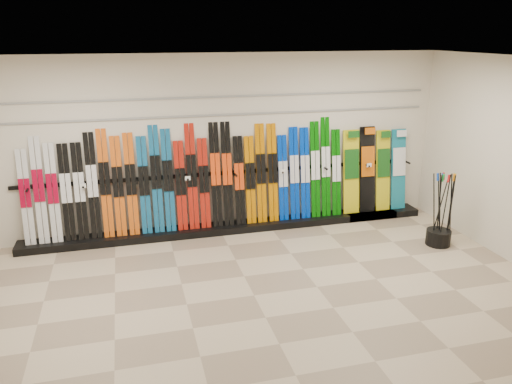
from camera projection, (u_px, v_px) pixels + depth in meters
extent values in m
plane|color=gray|center=(254.00, 295.00, 6.58)|extent=(8.00, 8.00, 0.00)
plane|color=beige|center=(216.00, 145.00, 8.42)|extent=(8.00, 0.00, 8.00)
plane|color=silver|center=(254.00, 61.00, 5.66)|extent=(8.00, 8.00, 0.00)
cube|color=black|center=(233.00, 227.00, 8.71)|extent=(8.00, 0.40, 0.12)
cube|color=silver|center=(26.00, 198.00, 7.73)|extent=(0.17, 0.25, 1.49)
cube|color=silver|center=(39.00, 191.00, 7.76)|extent=(0.17, 0.28, 1.68)
cube|color=silver|center=(53.00, 193.00, 7.82)|extent=(0.17, 0.26, 1.57)
cube|color=black|center=(66.00, 193.00, 7.87)|extent=(0.17, 0.26, 1.55)
cube|color=black|center=(80.00, 192.00, 7.92)|extent=(0.17, 0.26, 1.55)
cube|color=black|center=(93.00, 186.00, 7.95)|extent=(0.17, 0.28, 1.70)
cube|color=#D25612|center=(105.00, 184.00, 8.00)|extent=(0.17, 0.29, 1.74)
cube|color=#D25612|center=(118.00, 187.00, 8.06)|extent=(0.17, 0.27, 1.62)
cube|color=#D25612|center=(131.00, 184.00, 8.10)|extent=(0.17, 0.28, 1.66)
cube|color=#115281|center=(144.00, 185.00, 8.16)|extent=(0.17, 0.27, 1.60)
cube|color=#115281|center=(156.00, 178.00, 8.19)|extent=(0.17, 0.30, 1.83)
cube|color=#115281|center=(168.00, 181.00, 8.25)|extent=(0.17, 0.28, 1.69)
cube|color=#A9180D|center=(181.00, 186.00, 8.31)|extent=(0.17, 0.25, 1.49)
cube|color=#A9180D|center=(192.00, 176.00, 8.34)|extent=(0.17, 0.30, 1.80)
cube|color=#A9180D|center=(204.00, 184.00, 8.41)|extent=(0.17, 0.25, 1.51)
cube|color=black|center=(216.00, 174.00, 8.44)|extent=(0.17, 0.30, 1.79)
cube|color=black|center=(227.00, 174.00, 8.49)|extent=(0.17, 0.29, 1.77)
cube|color=black|center=(239.00, 181.00, 8.56)|extent=(0.17, 0.25, 1.52)
cube|color=#C06C00|center=(250.00, 180.00, 8.61)|extent=(0.17, 0.25, 1.51)
cube|color=#C06C00|center=(261.00, 174.00, 8.64)|extent=(0.17, 0.28, 1.71)
cube|color=#C06C00|center=(273.00, 173.00, 8.69)|extent=(0.17, 0.28, 1.70)
cube|color=#0030B6|center=(283.00, 178.00, 8.75)|extent=(0.17, 0.25, 1.49)
cube|color=#0030B6|center=(294.00, 174.00, 8.79)|extent=(0.17, 0.27, 1.62)
cube|color=#0030B6|center=(305.00, 173.00, 8.84)|extent=(0.17, 0.27, 1.60)
cube|color=#055A04|center=(315.00, 170.00, 8.88)|extent=(0.17, 0.28, 1.70)
cube|color=#055A04|center=(326.00, 167.00, 8.93)|extent=(0.17, 0.30, 1.79)
cube|color=#055A04|center=(336.00, 173.00, 9.00)|extent=(0.17, 0.26, 1.54)
cube|color=gold|center=(351.00, 172.00, 9.08)|extent=(0.31, 0.24, 1.52)
cube|color=black|center=(367.00, 170.00, 9.15)|extent=(0.29, 0.24, 1.57)
cube|color=gold|center=(383.00, 171.00, 9.24)|extent=(0.27, 0.23, 1.49)
cube|color=#14728C|center=(398.00, 169.00, 9.32)|extent=(0.29, 0.23, 1.49)
cylinder|color=black|center=(438.00, 237.00, 8.12)|extent=(0.39, 0.39, 0.25)
cylinder|color=black|center=(439.00, 208.00, 8.01)|extent=(0.15, 0.15, 1.17)
cylinder|color=black|center=(450.00, 209.00, 7.98)|extent=(0.05, 0.04, 1.18)
cylinder|color=black|center=(439.00, 209.00, 8.00)|extent=(0.13, 0.10, 1.17)
cylinder|color=black|center=(451.00, 209.00, 7.99)|extent=(0.11, 0.04, 1.18)
cylinder|color=black|center=(440.00, 208.00, 8.04)|extent=(0.13, 0.05, 1.18)
cylinder|color=black|center=(451.00, 209.00, 7.97)|extent=(0.10, 0.15, 1.17)
cylinder|color=black|center=(434.00, 209.00, 7.99)|extent=(0.13, 0.08, 1.18)
cylinder|color=black|center=(439.00, 210.00, 7.95)|extent=(0.14, 0.13, 1.17)
cylinder|color=black|center=(445.00, 210.00, 7.92)|extent=(0.11, 0.05, 1.18)
cube|color=gray|center=(216.00, 115.00, 8.25)|extent=(7.60, 0.02, 0.03)
cube|color=gray|center=(215.00, 97.00, 8.15)|extent=(7.60, 0.02, 0.03)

